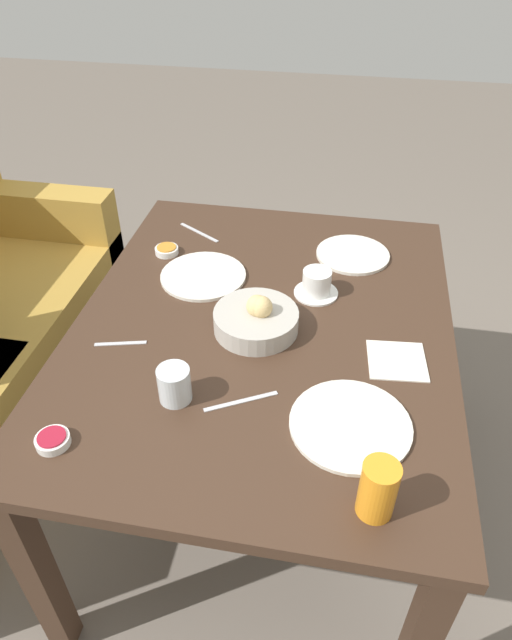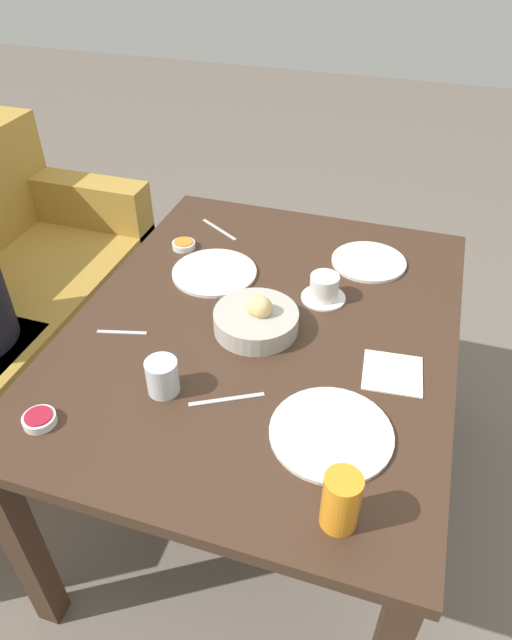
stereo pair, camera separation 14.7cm
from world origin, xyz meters
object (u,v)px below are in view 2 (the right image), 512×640
at_px(bread_basket, 256,319).
at_px(juice_glass, 341,501).
at_px(plate_near_left, 331,433).
at_px(fork_silver, 225,399).
at_px(water_tumbler, 162,376).
at_px(napkin, 393,373).
at_px(jam_bowl_honey, 184,245).
at_px(jam_bowl_berry, 39,419).
at_px(spoon_coffee, 122,332).
at_px(coffee_cup, 324,289).
at_px(plate_near_right, 369,262).
at_px(plate_far_center, 214,272).
at_px(knife_silver, 219,229).

relative_size(bread_basket, juice_glass, 1.75).
distance_m(plate_near_left, fork_silver, 0.25).
distance_m(water_tumbler, napkin, 0.54).
xyz_separation_m(bread_basket, jam_bowl_honey, (0.32, 0.34, -0.02)).
xyz_separation_m(bread_basket, jam_bowl_berry, (-0.45, 0.35, -0.02)).
distance_m(spoon_coffee, napkin, 0.69).
relative_size(bread_basket, coffee_cup, 1.77).
bearing_deg(plate_near_left, bread_basket, 41.83).
xyz_separation_m(bread_basket, plate_near_right, (0.40, -0.23, -0.03)).
relative_size(coffee_cup, fork_silver, 0.79).
bearing_deg(bread_basket, water_tumbler, 153.72).
xyz_separation_m(jam_bowl_berry, jam_bowl_honey, (0.76, -0.01, 0.00)).
relative_size(spoon_coffee, napkin, 0.85).
bearing_deg(jam_bowl_honey, napkin, -118.20).
bearing_deg(plate_near_right, bread_basket, 150.39).
bearing_deg(plate_near_left, napkin, -23.98).
relative_size(plate_far_center, water_tumbler, 2.92).
bearing_deg(spoon_coffee, napkin, -85.03).
bearing_deg(coffee_cup, knife_silver, 56.61).
bearing_deg(fork_silver, water_tumbler, 95.76).
xyz_separation_m(spoon_coffee, napkin, (0.06, -0.69, 0.00)).
distance_m(plate_near_left, knife_silver, 0.92).
bearing_deg(coffee_cup, jam_bowl_honey, 74.69).
height_order(coffee_cup, jam_bowl_honey, coffee_cup).
bearing_deg(knife_silver, plate_near_right, -95.83).
relative_size(plate_near_left, fork_silver, 1.68).
distance_m(coffee_cup, jam_bowl_berry, 0.80).
xyz_separation_m(jam_bowl_berry, spoon_coffee, (0.33, -0.02, -0.01)).
bearing_deg(coffee_cup, spoon_coffee, 123.22).
height_order(plate_near_left, knife_silver, plate_near_left).
bearing_deg(bread_basket, fork_silver, -178.17).
distance_m(bread_basket, coffee_cup, 0.23).
distance_m(coffee_cup, fork_silver, 0.46).
xyz_separation_m(plate_far_center, spoon_coffee, (-0.33, 0.13, -0.00)).
bearing_deg(plate_far_center, coffee_cup, -93.98).
relative_size(fork_silver, spoon_coffee, 1.22).
height_order(knife_silver, napkin, napkin).
relative_size(plate_near_right, coffee_cup, 1.81).
xyz_separation_m(juice_glass, jam_bowl_honey, (0.80, 0.65, -0.05)).
bearing_deg(water_tumbler, jam_bowl_berry, 128.85).
bearing_deg(coffee_cup, plate_far_center, 86.02).
bearing_deg(bread_basket, plate_near_left, -138.17).
height_order(water_tumbler, napkin, water_tumbler).
xyz_separation_m(water_tumbler, fork_silver, (0.01, -0.14, -0.04)).
distance_m(plate_near_left, spoon_coffee, 0.61).
bearing_deg(plate_near_right, jam_bowl_berry, 145.76).
distance_m(plate_near_right, fork_silver, 0.70).
bearing_deg(bread_basket, spoon_coffee, 110.18).
height_order(jam_bowl_honey, spoon_coffee, jam_bowl_honey).
distance_m(bread_basket, knife_silver, 0.53).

